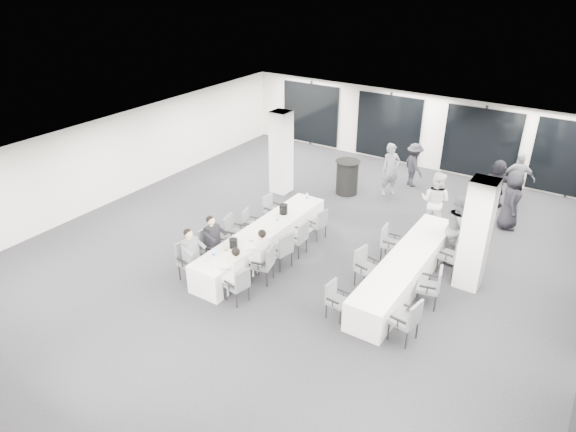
# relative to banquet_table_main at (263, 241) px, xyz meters

# --- Properties ---
(room) EXTENTS (14.04, 16.04, 2.84)m
(room) POSITION_rel_banquet_table_main_xyz_m (1.76, 1.65, 1.01)
(room) COLOR black
(room) RESTS_ON ground
(column_left) EXTENTS (0.60, 0.60, 2.80)m
(column_left) POSITION_rel_banquet_table_main_xyz_m (-1.92, 3.74, 1.02)
(column_left) COLOR silver
(column_left) RESTS_ON floor
(column_right) EXTENTS (0.60, 0.60, 2.80)m
(column_right) POSITION_rel_banquet_table_main_xyz_m (5.08, 1.54, 1.02)
(column_right) COLOR silver
(column_right) RESTS_ON floor
(banquet_table_main) EXTENTS (0.90, 5.00, 0.75)m
(banquet_table_main) POSITION_rel_banquet_table_main_xyz_m (0.00, 0.00, 0.00)
(banquet_table_main) COLOR white
(banquet_table_main) RESTS_ON floor
(banquet_table_side) EXTENTS (0.90, 5.00, 0.75)m
(banquet_table_side) POSITION_rel_banquet_table_main_xyz_m (3.76, 0.76, 0.00)
(banquet_table_side) COLOR white
(banquet_table_side) RESTS_ON floor
(cocktail_table) EXTENTS (0.84, 0.84, 1.16)m
(cocktail_table) POSITION_rel_banquet_table_main_xyz_m (0.05, 4.80, 0.21)
(cocktail_table) COLOR black
(cocktail_table) RESTS_ON floor
(chair_main_left_near) EXTENTS (0.58, 0.62, 1.03)m
(chair_main_left_near) POSITION_rel_banquet_table_main_xyz_m (-0.84, -2.01, 0.21)
(chair_main_left_near) COLOR #595C61
(chair_main_left_near) RESTS_ON floor
(chair_main_left_second) EXTENTS (0.58, 0.63, 1.04)m
(chair_main_left_second) POSITION_rel_banquet_table_main_xyz_m (-0.84, -1.21, 0.22)
(chair_main_left_second) COLOR #595C61
(chair_main_left_second) RESTS_ON floor
(chair_main_left_mid) EXTENTS (0.58, 0.62, 0.99)m
(chair_main_left_mid) POSITION_rel_banquet_table_main_xyz_m (-0.83, -0.25, 0.19)
(chair_main_left_mid) COLOR #595C61
(chair_main_left_mid) RESTS_ON floor
(chair_main_left_fourth) EXTENTS (0.53, 0.55, 0.87)m
(chair_main_left_fourth) POSITION_rel_banquet_table_main_xyz_m (-0.82, 0.49, 0.12)
(chair_main_left_fourth) COLOR #595C61
(chair_main_left_fourth) RESTS_ON floor
(chair_main_left_far) EXTENTS (0.47, 0.53, 0.91)m
(chair_main_left_far) POSITION_rel_banquet_table_main_xyz_m (-0.83, 1.56, 0.15)
(chair_main_left_far) COLOR #595C61
(chair_main_left_far) RESTS_ON floor
(chair_main_right_near) EXTENTS (0.53, 0.56, 0.90)m
(chair_main_right_near) POSITION_rel_banquet_table_main_xyz_m (0.83, -2.11, 0.14)
(chair_main_right_near) COLOR #595C61
(chair_main_right_near) RESTS_ON floor
(chair_main_right_second) EXTENTS (0.60, 0.63, 0.99)m
(chair_main_right_second) POSITION_rel_banquet_table_main_xyz_m (0.83, -1.07, 0.19)
(chair_main_right_second) COLOR #595C61
(chair_main_right_second) RESTS_ON floor
(chair_main_right_mid) EXTENTS (0.60, 0.64, 1.02)m
(chair_main_right_mid) POSITION_rel_banquet_table_main_xyz_m (0.84, -0.32, 0.20)
(chair_main_right_mid) COLOR #595C61
(chair_main_right_mid) RESTS_ON floor
(chair_main_right_fourth) EXTENTS (0.52, 0.58, 1.00)m
(chair_main_right_fourth) POSITION_rel_banquet_table_main_xyz_m (0.84, 0.47, 0.19)
(chair_main_right_fourth) COLOR #595C61
(chair_main_right_fourth) RESTS_ON floor
(chair_main_right_far) EXTENTS (0.53, 0.56, 0.90)m
(chair_main_right_far) POSITION_rel_banquet_table_main_xyz_m (0.83, 1.54, 0.14)
(chair_main_right_far) COLOR #595C61
(chair_main_right_far) RESTS_ON floor
(chair_side_left_near) EXTENTS (0.47, 0.52, 0.87)m
(chair_side_left_near) POSITION_rel_banquet_table_main_xyz_m (2.93, -1.34, 0.12)
(chair_side_left_near) COLOR #595C61
(chair_side_left_near) RESTS_ON floor
(chair_side_left_mid) EXTENTS (0.58, 0.61, 0.98)m
(chair_side_left_mid) POSITION_rel_banquet_table_main_xyz_m (2.92, 0.16, 0.18)
(chair_side_left_mid) COLOR #595C61
(chair_side_left_mid) RESTS_ON floor
(chair_side_left_far) EXTENTS (0.51, 0.56, 0.94)m
(chair_side_left_far) POSITION_rel_banquet_table_main_xyz_m (2.93, 1.62, 0.16)
(chair_side_left_far) COLOR #595C61
(chair_side_left_far) RESTS_ON floor
(chair_side_right_near) EXTENTS (0.59, 0.63, 1.02)m
(chair_side_right_near) POSITION_rel_banquet_table_main_xyz_m (4.60, -1.27, 0.21)
(chair_side_right_near) COLOR #595C61
(chair_side_right_near) RESTS_ON floor
(chair_side_right_mid) EXTENTS (0.61, 0.64, 1.00)m
(chair_side_right_mid) POSITION_rel_banquet_table_main_xyz_m (4.59, 0.21, 0.20)
(chair_side_right_mid) COLOR #595C61
(chair_side_right_mid) RESTS_ON floor
(chair_side_right_far) EXTENTS (0.57, 0.61, 1.00)m
(chair_side_right_far) POSITION_rel_banquet_table_main_xyz_m (4.60, 1.82, 0.20)
(chair_side_right_far) COLOR #595C61
(chair_side_right_far) RESTS_ON floor
(seated_guest_a) EXTENTS (0.50, 0.38, 1.44)m
(seated_guest_a) POSITION_rel_banquet_table_main_xyz_m (-0.67, -2.02, 0.44)
(seated_guest_a) COLOR slate
(seated_guest_a) RESTS_ON floor
(seated_guest_b) EXTENTS (0.50, 0.38, 1.44)m
(seated_guest_b) POSITION_rel_banquet_table_main_xyz_m (-0.67, -1.20, 0.44)
(seated_guest_b) COLOR black
(seated_guest_b) RESTS_ON floor
(seated_guest_c) EXTENTS (0.50, 0.38, 1.44)m
(seated_guest_c) POSITION_rel_banquet_table_main_xyz_m (0.67, -2.09, 0.44)
(seated_guest_c) COLOR silver
(seated_guest_c) RESTS_ON floor
(seated_guest_d) EXTENTS (0.50, 0.38, 1.44)m
(seated_guest_d) POSITION_rel_banquet_table_main_xyz_m (0.67, -1.09, 0.44)
(seated_guest_d) COLOR silver
(seated_guest_d) RESTS_ON floor
(standing_guest_a) EXTENTS (0.93, 0.95, 2.02)m
(standing_guest_a) POSITION_rel_banquet_table_main_xyz_m (1.28, 5.52, 0.63)
(standing_guest_a) COLOR slate
(standing_guest_a) RESTS_ON floor
(standing_guest_b) EXTENTS (1.04, 0.68, 2.05)m
(standing_guest_b) POSITION_rel_banquet_table_main_xyz_m (3.36, 3.89, 0.65)
(standing_guest_b) COLOR silver
(standing_guest_b) RESTS_ON floor
(standing_guest_c) EXTENTS (1.23, 1.17, 1.75)m
(standing_guest_c) POSITION_rel_banquet_table_main_xyz_m (1.68, 6.66, 0.50)
(standing_guest_c) COLOR black
(standing_guest_c) RESTS_ON floor
(standing_guest_d) EXTENTS (1.33, 1.00, 2.00)m
(standing_guest_d) POSITION_rel_banquet_table_main_xyz_m (5.02, 6.96, 0.63)
(standing_guest_d) COLOR slate
(standing_guest_d) RESTS_ON floor
(standing_guest_e) EXTENTS (0.82, 1.09, 2.03)m
(standing_guest_e) POSITION_rel_banquet_table_main_xyz_m (5.19, 5.20, 0.64)
(standing_guest_e) COLOR black
(standing_guest_e) RESTS_ON floor
(standing_guest_f) EXTENTS (1.71, 0.91, 1.78)m
(standing_guest_f) POSITION_rel_banquet_table_main_xyz_m (4.48, 6.53, 0.51)
(standing_guest_f) COLOR black
(standing_guest_f) RESTS_ON floor
(standing_guest_h) EXTENTS (0.84, 1.13, 2.11)m
(standing_guest_h) POSITION_rel_banquet_table_main_xyz_m (4.46, 2.54, 0.68)
(standing_guest_h) COLOR slate
(standing_guest_h) RESTS_ON floor
(ice_bucket_near) EXTENTS (0.21, 0.21, 0.24)m
(ice_bucket_near) POSITION_rel_banquet_table_main_xyz_m (-0.04, -1.20, 0.50)
(ice_bucket_near) COLOR black
(ice_bucket_near) RESTS_ON banquet_table_main
(ice_bucket_far) EXTENTS (0.24, 0.24, 0.27)m
(ice_bucket_far) POSITION_rel_banquet_table_main_xyz_m (-0.05, 1.07, 0.51)
(ice_bucket_far) COLOR black
(ice_bucket_far) RESTS_ON banquet_table_main
(water_bottle_a) EXTENTS (0.08, 0.08, 0.24)m
(water_bottle_a) POSITION_rel_banquet_table_main_xyz_m (-0.15, -1.83, 0.50)
(water_bottle_a) COLOR silver
(water_bottle_a) RESTS_ON banquet_table_main
(water_bottle_b) EXTENTS (0.06, 0.06, 0.20)m
(water_bottle_b) POSITION_rel_banquet_table_main_xyz_m (0.09, 0.55, 0.47)
(water_bottle_b) COLOR silver
(water_bottle_b) RESTS_ON banquet_table_main
(water_bottle_c) EXTENTS (0.07, 0.07, 0.23)m
(water_bottle_c) POSITION_rel_banquet_table_main_xyz_m (0.04, 2.19, 0.49)
(water_bottle_c) COLOR silver
(water_bottle_c) RESTS_ON banquet_table_main
(plate_a) EXTENTS (0.20, 0.20, 0.03)m
(plate_a) POSITION_rel_banquet_table_main_xyz_m (-0.10, -1.42, 0.39)
(plate_a) COLOR white
(plate_a) RESTS_ON banquet_table_main
(plate_b) EXTENTS (0.20, 0.20, 0.03)m
(plate_b) POSITION_rel_banquet_table_main_xyz_m (0.22, -1.68, 0.39)
(plate_b) COLOR white
(plate_b) RESTS_ON banquet_table_main
(plate_c) EXTENTS (0.20, 0.20, 0.03)m
(plate_c) POSITION_rel_banquet_table_main_xyz_m (0.14, -0.71, 0.39)
(plate_c) COLOR white
(plate_c) RESTS_ON banquet_table_main
(wine_glass) EXTENTS (0.08, 0.08, 0.20)m
(wine_glass) POSITION_rel_banquet_table_main_xyz_m (0.15, -2.30, 0.53)
(wine_glass) COLOR silver
(wine_glass) RESTS_ON banquet_table_main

